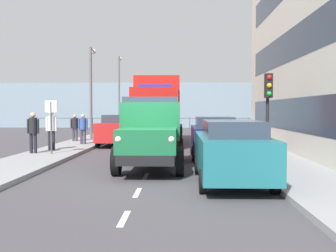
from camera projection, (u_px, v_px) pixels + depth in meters
name	position (u px, v px, depth m)	size (l,w,h in m)	color
ground_plane	(160.00, 148.00, 20.72)	(80.00, 80.00, 0.00)	#423F44
sidewalk_left	(249.00, 147.00, 20.57)	(2.41, 41.57, 0.15)	gray
sidewalk_right	(73.00, 147.00, 20.86)	(2.41, 41.57, 0.15)	gray
road_centreline_markings	(159.00, 150.00, 19.85)	(0.12, 36.71, 0.01)	silver
sea_horizon	(171.00, 105.00, 44.37)	(80.00, 0.80, 5.00)	gray
seawall_railing	(170.00, 120.00, 40.84)	(28.08, 0.08, 1.20)	#4C5156
truck_vintage_green	(151.00, 135.00, 13.34)	(2.17, 5.64, 2.43)	black
lorry_cargo_red	(158.00, 109.00, 23.37)	(2.58, 8.20, 3.87)	red
car_teal_kerbside_near	(232.00, 150.00, 10.88)	(1.89, 4.59, 1.72)	#1E6670
car_navy_kerbside_1	(214.00, 136.00, 16.62)	(1.88, 4.03, 1.72)	navy
car_red_oppositeside_0	(119.00, 129.00, 22.43)	(1.94, 4.63, 1.72)	#B21E1E
car_grey_oppositeside_1	(133.00, 125.00, 29.50)	(1.90, 4.31, 1.72)	slate
pedestrian_strolling	(33.00, 129.00, 17.01)	(0.53, 0.34, 1.75)	black
pedestrian_couple_b	(51.00, 127.00, 18.40)	(0.53, 0.34, 1.81)	black
pedestrian_by_lamp	(83.00, 126.00, 21.53)	(0.53, 0.34, 1.63)	#383342
pedestrian_near_railing	(75.00, 126.00, 23.59)	(0.53, 0.34, 1.58)	#383342
traffic_light_near	(268.00, 97.00, 14.81)	(0.28, 0.41, 3.20)	black
lamp_post_promenade	(91.00, 84.00, 24.73)	(0.32, 1.14, 5.72)	#59595B
lamp_post_far	(119.00, 86.00, 36.46)	(0.32, 1.14, 6.74)	#59595B
street_sign	(51.00, 117.00, 16.81)	(0.50, 0.07, 2.25)	#4C4C4C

